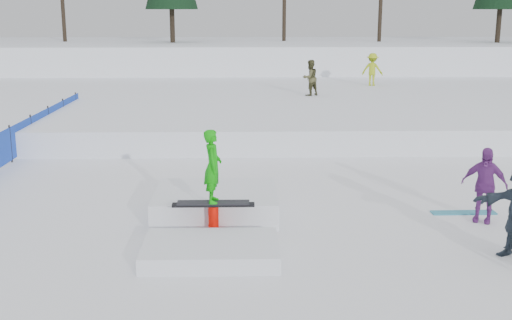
{
  "coord_description": "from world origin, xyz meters",
  "views": [
    {
      "loc": [
        0.17,
        -11.73,
        4.3
      ],
      "look_at": [
        0.5,
        2.0,
        1.1
      ],
      "focal_mm": 45.0,
      "sensor_mm": 36.0,
      "label": 1
    }
  ],
  "objects_px": {
    "walker_olive": "(310,78)",
    "jib_rail_feature": "(215,212)",
    "safety_fence": "(11,144)",
    "walker_ygreen": "(372,69)",
    "spectator_purple": "(484,185)"
  },
  "relations": [
    {
      "from": "walker_ygreen",
      "to": "jib_rail_feature",
      "type": "bearing_deg",
      "value": 92.14
    },
    {
      "from": "safety_fence",
      "to": "walker_olive",
      "type": "height_order",
      "value": "walker_olive"
    },
    {
      "from": "safety_fence",
      "to": "walker_ygreen",
      "type": "relative_size",
      "value": 10.36
    },
    {
      "from": "spectator_purple",
      "to": "jib_rail_feature",
      "type": "bearing_deg",
      "value": -148.01
    },
    {
      "from": "walker_ygreen",
      "to": "spectator_purple",
      "type": "height_order",
      "value": "walker_ygreen"
    },
    {
      "from": "walker_olive",
      "to": "jib_rail_feature",
      "type": "bearing_deg",
      "value": 43.26
    },
    {
      "from": "walker_ygreen",
      "to": "spectator_purple",
      "type": "distance_m",
      "value": 18.05
    },
    {
      "from": "walker_ygreen",
      "to": "jib_rail_feature",
      "type": "height_order",
      "value": "walker_ygreen"
    },
    {
      "from": "walker_olive",
      "to": "jib_rail_feature",
      "type": "height_order",
      "value": "walker_olive"
    },
    {
      "from": "safety_fence",
      "to": "walker_olive",
      "type": "relative_size",
      "value": 10.66
    },
    {
      "from": "walker_olive",
      "to": "safety_fence",
      "type": "bearing_deg",
      "value": 8.9
    },
    {
      "from": "spectator_purple",
      "to": "jib_rail_feature",
      "type": "height_order",
      "value": "jib_rail_feature"
    },
    {
      "from": "walker_olive",
      "to": "spectator_purple",
      "type": "relative_size",
      "value": 0.95
    },
    {
      "from": "walker_ygreen",
      "to": "jib_rail_feature",
      "type": "xyz_separation_m",
      "value": [
        -6.85,
        -18.15,
        -1.27
      ]
    },
    {
      "from": "walker_olive",
      "to": "jib_rail_feature",
      "type": "distance_m",
      "value": 14.99
    }
  ]
}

